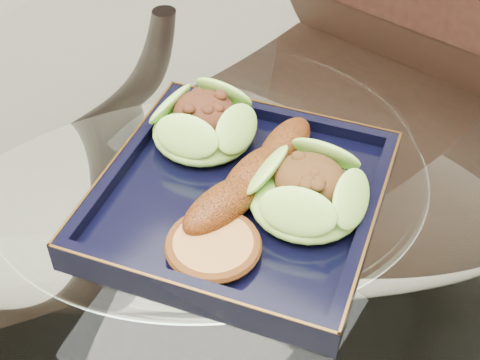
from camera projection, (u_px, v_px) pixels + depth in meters
The scene contains 7 objects.
dining_table at pixel (214, 292), 0.81m from camera, with size 1.13×1.13×0.77m.
dining_chair at pixel (332, 185), 1.08m from camera, with size 0.44×0.44×0.90m.
navy_plate at pixel (240, 202), 0.67m from camera, with size 0.27×0.27×0.02m, color black.
lettuce_wrap_left at pixel (203, 126), 0.71m from camera, with size 0.11×0.11×0.04m, color #67B033.
lettuce_wrap_right at pixel (307, 194), 0.64m from camera, with size 0.11×0.11×0.04m, color #6DA12E.
roasted_plantain at pixel (255, 174), 0.66m from camera, with size 0.19×0.04×0.04m, color #6B2D0B.
crumb_patty at pixel (213, 247), 0.61m from camera, with size 0.08×0.08×0.01m, color #A97038.
Camera 1 is at (0.30, -0.39, 1.25)m, focal length 50.00 mm.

